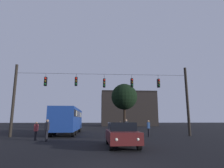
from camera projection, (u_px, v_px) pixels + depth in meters
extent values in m
plane|color=black|center=(101.00, 131.00, 30.03)|extent=(168.00, 168.00, 0.00)
cylinder|color=black|center=(14.00, 100.00, 19.37)|extent=(0.28, 0.28, 7.45)
cylinder|color=black|center=(187.00, 101.00, 20.59)|extent=(0.28, 0.28, 7.45)
cylinder|color=black|center=(103.00, 74.00, 20.51)|extent=(18.40, 0.02, 0.02)
cylinder|color=black|center=(46.00, 75.00, 20.06)|extent=(0.03, 0.03, 0.40)
cube|color=black|center=(46.00, 81.00, 19.94)|extent=(0.26, 0.32, 0.95)
sphere|color=red|center=(45.00, 78.00, 19.82)|extent=(0.20, 0.20, 0.20)
sphere|color=#5B3D0C|center=(45.00, 81.00, 19.76)|extent=(0.20, 0.20, 0.20)
sphere|color=#0C4219|center=(45.00, 84.00, 19.70)|extent=(0.20, 0.20, 0.20)
cylinder|color=black|center=(76.00, 76.00, 20.28)|extent=(0.03, 0.03, 0.35)
cube|color=black|center=(76.00, 81.00, 20.16)|extent=(0.26, 0.32, 0.95)
sphere|color=red|center=(76.00, 78.00, 20.04)|extent=(0.20, 0.20, 0.20)
sphere|color=#5B3D0C|center=(76.00, 81.00, 19.98)|extent=(0.20, 0.20, 0.20)
sphere|color=#0C4219|center=(76.00, 84.00, 19.93)|extent=(0.20, 0.20, 0.20)
cylinder|color=black|center=(104.00, 77.00, 20.47)|extent=(0.03, 0.03, 0.49)
cube|color=black|center=(104.00, 83.00, 20.33)|extent=(0.26, 0.32, 0.95)
sphere|color=red|center=(104.00, 80.00, 20.21)|extent=(0.20, 0.20, 0.20)
sphere|color=#5B3D0C|center=(104.00, 83.00, 20.16)|extent=(0.20, 0.20, 0.20)
sphere|color=#0C4219|center=(104.00, 85.00, 20.10)|extent=(0.20, 0.20, 0.20)
cylinder|color=black|center=(132.00, 77.00, 20.68)|extent=(0.03, 0.03, 0.41)
cube|color=black|center=(132.00, 83.00, 20.55)|extent=(0.26, 0.32, 0.95)
sphere|color=red|center=(132.00, 80.00, 20.43)|extent=(0.20, 0.20, 0.20)
sphere|color=#5B3D0C|center=(132.00, 82.00, 20.37)|extent=(0.20, 0.20, 0.20)
sphere|color=#0C4219|center=(132.00, 85.00, 20.32)|extent=(0.20, 0.20, 0.20)
cylinder|color=black|center=(158.00, 77.00, 20.87)|extent=(0.03, 0.03, 0.43)
cube|color=black|center=(158.00, 83.00, 20.74)|extent=(0.26, 0.32, 0.95)
sphere|color=red|center=(159.00, 80.00, 20.62)|extent=(0.20, 0.20, 0.20)
sphere|color=#5B3D0C|center=(159.00, 83.00, 20.57)|extent=(0.20, 0.20, 0.20)
sphere|color=#0C4219|center=(159.00, 86.00, 20.51)|extent=(0.20, 0.20, 0.20)
cube|color=navy|center=(68.00, 119.00, 23.13)|extent=(2.70, 11.04, 2.50)
cube|color=black|center=(68.00, 114.00, 23.24)|extent=(2.73, 10.39, 0.70)
cylinder|color=black|center=(64.00, 128.00, 26.67)|extent=(0.30, 1.01, 1.00)
cylinder|color=black|center=(80.00, 128.00, 26.86)|extent=(0.30, 1.01, 1.00)
cylinder|color=black|center=(54.00, 131.00, 20.65)|extent=(0.30, 1.01, 1.00)
cylinder|color=black|center=(75.00, 131.00, 20.83)|extent=(0.30, 1.01, 1.00)
cylinder|color=black|center=(50.00, 132.00, 18.71)|extent=(0.30, 1.01, 1.00)
cylinder|color=black|center=(73.00, 132.00, 18.90)|extent=(0.30, 1.01, 1.00)
cube|color=beige|center=(72.00, 115.00, 26.47)|extent=(2.57, 0.85, 0.56)
cube|color=beige|center=(65.00, 113.00, 20.55)|extent=(2.57, 0.85, 0.56)
cube|color=#511919|center=(122.00, 136.00, 12.03)|extent=(1.89, 4.34, 0.68)
cube|color=black|center=(121.00, 126.00, 12.29)|extent=(1.63, 2.35, 0.52)
cylinder|color=black|center=(139.00, 144.00, 10.65)|extent=(0.23, 0.64, 0.64)
cylinder|color=black|center=(111.00, 145.00, 10.51)|extent=(0.23, 0.64, 0.64)
cylinder|color=black|center=(130.00, 139.00, 13.42)|extent=(0.23, 0.64, 0.64)
cylinder|color=black|center=(108.00, 139.00, 13.28)|extent=(0.23, 0.64, 0.64)
sphere|color=white|center=(138.00, 139.00, 10.02)|extent=(0.18, 0.18, 0.18)
sphere|color=white|center=(116.00, 139.00, 9.92)|extent=(0.18, 0.18, 0.18)
cylinder|color=black|center=(35.00, 136.00, 15.51)|extent=(0.14, 0.14, 0.75)
cylinder|color=black|center=(36.00, 136.00, 15.66)|extent=(0.14, 0.14, 0.75)
cube|color=maroon|center=(36.00, 128.00, 15.71)|extent=(0.25, 0.37, 0.56)
sphere|color=#8C6B51|center=(36.00, 123.00, 15.78)|extent=(0.20, 0.20, 0.20)
cylinder|color=black|center=(126.00, 133.00, 17.73)|extent=(0.14, 0.14, 0.85)
cylinder|color=black|center=(127.00, 133.00, 17.59)|extent=(0.14, 0.14, 0.85)
cube|color=#2D4C7F|center=(126.00, 125.00, 17.80)|extent=(0.34, 0.42, 0.64)
sphere|color=#8C6B51|center=(126.00, 121.00, 17.88)|extent=(0.23, 0.23, 0.23)
cylinder|color=black|center=(120.00, 135.00, 16.73)|extent=(0.14, 0.14, 0.75)
cylinder|color=black|center=(121.00, 135.00, 16.58)|extent=(0.14, 0.14, 0.75)
cube|color=black|center=(120.00, 127.00, 16.78)|extent=(0.34, 0.42, 0.56)
sphere|color=#8C6B51|center=(120.00, 123.00, 16.85)|extent=(0.20, 0.20, 0.20)
cylinder|color=black|center=(148.00, 132.00, 19.27)|extent=(0.14, 0.14, 0.81)
cylinder|color=black|center=(149.00, 133.00, 19.12)|extent=(0.14, 0.14, 0.81)
cube|color=#2D4C7F|center=(148.00, 125.00, 19.33)|extent=(0.25, 0.36, 0.61)
sphere|color=#8C6B51|center=(148.00, 121.00, 19.41)|extent=(0.22, 0.22, 0.22)
cylinder|color=black|center=(46.00, 136.00, 14.97)|extent=(0.14, 0.14, 0.85)
cylinder|color=black|center=(47.00, 136.00, 15.13)|extent=(0.14, 0.14, 0.85)
cube|color=black|center=(47.00, 126.00, 15.19)|extent=(0.30, 0.40, 0.63)
sphere|color=#8C6B51|center=(47.00, 121.00, 15.27)|extent=(0.23, 0.23, 0.23)
cube|color=black|center=(127.00, 110.00, 54.62)|extent=(15.03, 9.73, 8.98)
cube|color=black|center=(127.00, 94.00, 55.51)|extent=(15.03, 9.73, 0.50)
cylinder|color=black|center=(125.00, 117.00, 34.07)|extent=(0.42, 0.42, 4.20)
sphere|color=black|center=(124.00, 97.00, 34.77)|extent=(4.77, 4.77, 4.77)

